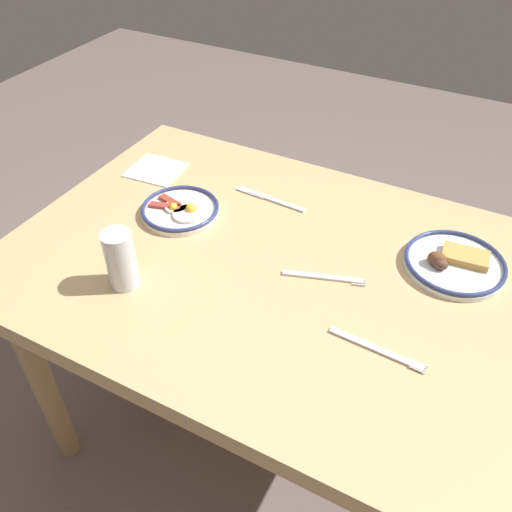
{
  "coord_description": "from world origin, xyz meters",
  "views": [
    {
      "loc": [
        -0.44,
        0.87,
        1.6
      ],
      "look_at": [
        0.0,
        0.03,
        0.79
      ],
      "focal_mm": 37.59,
      "sensor_mm": 36.0,
      "label": 1
    }
  ],
  "objects_px": {
    "fork_far": "(324,278)",
    "plate_center_pancakes": "(454,263)",
    "fork_near": "(377,349)",
    "butter_knife": "(270,199)",
    "drinking_glass": "(121,262)",
    "paper_napkin": "(156,170)",
    "plate_near_main": "(180,210)"
  },
  "relations": [
    {
      "from": "plate_near_main",
      "to": "drinking_glass",
      "type": "relative_size",
      "value": 1.45
    },
    {
      "from": "plate_near_main",
      "to": "fork_near",
      "type": "distance_m",
      "value": 0.64
    },
    {
      "from": "plate_center_pancakes",
      "to": "butter_knife",
      "type": "bearing_deg",
      "value": -5.33
    },
    {
      "from": "butter_knife",
      "to": "paper_napkin",
      "type": "bearing_deg",
      "value": 3.42
    },
    {
      "from": "plate_center_pancakes",
      "to": "butter_knife",
      "type": "xyz_separation_m",
      "value": [
        0.51,
        -0.05,
        -0.01
      ]
    },
    {
      "from": "drinking_glass",
      "to": "paper_napkin",
      "type": "height_order",
      "value": "drinking_glass"
    },
    {
      "from": "fork_near",
      "to": "drinking_glass",
      "type": "bearing_deg",
      "value": 7.94
    },
    {
      "from": "plate_near_main",
      "to": "drinking_glass",
      "type": "bearing_deg",
      "value": 97.93
    },
    {
      "from": "paper_napkin",
      "to": "fork_far",
      "type": "distance_m",
      "value": 0.65
    },
    {
      "from": "plate_near_main",
      "to": "fork_near",
      "type": "xyz_separation_m",
      "value": [
        -0.61,
        0.2,
        -0.01
      ]
    },
    {
      "from": "drinking_glass",
      "to": "fork_far",
      "type": "bearing_deg",
      "value": -150.55
    },
    {
      "from": "paper_napkin",
      "to": "fork_near",
      "type": "xyz_separation_m",
      "value": [
        -0.79,
        0.35,
        0.0
      ]
    },
    {
      "from": "fork_far",
      "to": "plate_center_pancakes",
      "type": "bearing_deg",
      "value": -144.5
    },
    {
      "from": "plate_center_pancakes",
      "to": "fork_far",
      "type": "distance_m",
      "value": 0.31
    },
    {
      "from": "butter_knife",
      "to": "drinking_glass",
      "type": "bearing_deg",
      "value": 72.53
    },
    {
      "from": "fork_near",
      "to": "fork_far",
      "type": "distance_m",
      "value": 0.23
    },
    {
      "from": "fork_near",
      "to": "fork_far",
      "type": "height_order",
      "value": "same"
    },
    {
      "from": "plate_near_main",
      "to": "butter_knife",
      "type": "height_order",
      "value": "plate_near_main"
    },
    {
      "from": "fork_near",
      "to": "butter_knife",
      "type": "relative_size",
      "value": 0.96
    },
    {
      "from": "paper_napkin",
      "to": "butter_knife",
      "type": "distance_m",
      "value": 0.37
    },
    {
      "from": "paper_napkin",
      "to": "butter_knife",
      "type": "height_order",
      "value": "butter_knife"
    },
    {
      "from": "plate_near_main",
      "to": "butter_knife",
      "type": "distance_m",
      "value": 0.25
    },
    {
      "from": "plate_center_pancakes",
      "to": "plate_near_main",
      "type": "bearing_deg",
      "value": 10.01
    },
    {
      "from": "plate_near_main",
      "to": "fork_near",
      "type": "bearing_deg",
      "value": 161.55
    },
    {
      "from": "fork_far",
      "to": "paper_napkin",
      "type": "bearing_deg",
      "value": -18.37
    },
    {
      "from": "drinking_glass",
      "to": "fork_near",
      "type": "distance_m",
      "value": 0.58
    },
    {
      "from": "fork_far",
      "to": "plate_near_main",
      "type": "bearing_deg",
      "value": -7.79
    },
    {
      "from": "plate_center_pancakes",
      "to": "drinking_glass",
      "type": "xyz_separation_m",
      "value": [
        0.65,
        0.4,
        0.05
      ]
    },
    {
      "from": "fork_far",
      "to": "drinking_glass",
      "type": "bearing_deg",
      "value": 29.45
    },
    {
      "from": "fork_far",
      "to": "butter_knife",
      "type": "distance_m",
      "value": 0.34
    },
    {
      "from": "butter_knife",
      "to": "fork_far",
      "type": "bearing_deg",
      "value": 137.96
    },
    {
      "from": "plate_center_pancakes",
      "to": "paper_napkin",
      "type": "bearing_deg",
      "value": -1.65
    }
  ]
}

